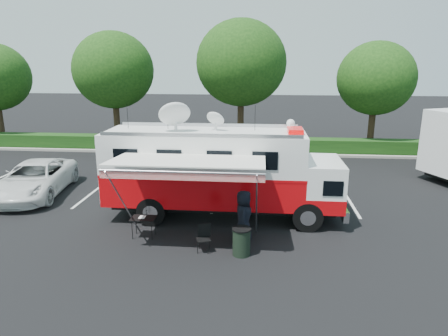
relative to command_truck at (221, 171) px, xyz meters
The scene contains 10 objects.
ground_plane 1.91m from the command_truck, ahead, with size 120.00×120.00×0.00m, color black.
back_border 13.33m from the command_truck, 84.58° to the left, with size 60.00×6.14×8.87m.
stall_lines 3.58m from the command_truck, 97.96° to the left, with size 24.12×5.50×0.01m.
command_truck is the anchor object (origin of this frame).
awning 2.94m from the command_truck, 107.41° to the right, with size 5.06×2.62×3.06m.
white_suv 9.31m from the command_truck, 168.06° to the left, with size 2.57×5.57×1.55m, color silver.
person 3.13m from the command_truck, 65.83° to the right, with size 0.91×0.60×1.87m, color black.
folding_table 3.56m from the command_truck, 139.51° to the right, with size 0.86×0.61×0.73m.
folding_chair 3.31m from the command_truck, 95.00° to the right, with size 0.55×0.58×0.90m.
trash_bin 3.66m from the command_truck, 72.80° to the right, with size 0.62×0.62×0.92m.
Camera 1 is at (1.46, -15.01, 6.10)m, focal length 32.00 mm.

